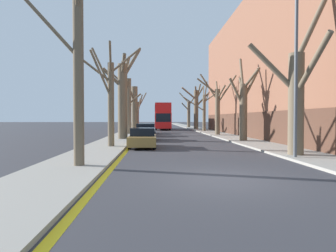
# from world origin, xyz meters

# --- Properties ---
(ground_plane) EXTENTS (300.00, 300.00, 0.00)m
(ground_plane) POSITION_xyz_m (0.00, 0.00, 0.00)
(ground_plane) COLOR #333338
(sidewalk_left) EXTENTS (2.89, 120.00, 0.12)m
(sidewalk_left) POSITION_xyz_m (-5.47, 50.00, 0.06)
(sidewalk_left) COLOR gray
(sidewalk_left) RESTS_ON ground
(sidewalk_right) EXTENTS (2.89, 120.00, 0.12)m
(sidewalk_right) POSITION_xyz_m (5.47, 50.00, 0.06)
(sidewalk_right) COLOR gray
(sidewalk_right) RESTS_ON ground
(building_facade_right) EXTENTS (10.08, 37.48, 14.09)m
(building_facade_right) POSITION_xyz_m (11.91, 21.79, 7.03)
(building_facade_right) COLOR brown
(building_facade_right) RESTS_ON ground
(kerb_line_stripe) EXTENTS (0.24, 120.00, 0.01)m
(kerb_line_stripe) POSITION_xyz_m (-3.85, 50.00, 0.00)
(kerb_line_stripe) COLOR yellow
(kerb_line_stripe) RESTS_ON ground
(street_tree_left_0) EXTENTS (2.76, 3.17, 8.78)m
(street_tree_left_0) POSITION_xyz_m (-5.18, 2.37, 3.79)
(street_tree_left_0) COLOR brown
(street_tree_left_0) RESTS_ON ground
(street_tree_left_1) EXTENTS (3.98, 3.39, 6.98)m
(street_tree_left_1) POSITION_xyz_m (-5.08, 10.41, 3.40)
(street_tree_left_1) COLOR brown
(street_tree_left_1) RESTS_ON ground
(street_tree_left_2) EXTENTS (3.46, 3.16, 8.48)m
(street_tree_left_2) POSITION_xyz_m (-5.01, 17.81, 3.92)
(street_tree_left_2) COLOR brown
(street_tree_left_2) RESTS_ON ground
(street_tree_left_3) EXTENTS (3.41, 2.32, 8.42)m
(street_tree_left_3) POSITION_xyz_m (-5.21, 26.01, 3.67)
(street_tree_left_3) COLOR brown
(street_tree_left_3) RESTS_ON ground
(street_tree_left_4) EXTENTS (1.82, 3.25, 6.77)m
(street_tree_left_4) POSITION_xyz_m (-5.02, 33.29, 3.47)
(street_tree_left_4) COLOR brown
(street_tree_left_4) RESTS_ON ground
(street_tree_left_5) EXTENTS (3.38, 2.94, 6.35)m
(street_tree_left_5) POSITION_xyz_m (-5.01, 41.27, 2.85)
(street_tree_left_5) COLOR brown
(street_tree_left_5) RESTS_ON ground
(street_tree_right_0) EXTENTS (4.21, 2.98, 8.23)m
(street_tree_right_0) POSITION_xyz_m (4.92, 5.29, 3.11)
(street_tree_right_0) COLOR brown
(street_tree_right_0) RESTS_ON ground
(street_tree_right_1) EXTENTS (2.66, 3.69, 7.25)m
(street_tree_right_1) POSITION_xyz_m (5.21, 15.14, 3.03)
(street_tree_right_1) COLOR brown
(street_tree_right_1) RESTS_ON ground
(street_tree_right_2) EXTENTS (4.07, 3.69, 7.03)m
(street_tree_right_2) POSITION_xyz_m (4.93, 24.23, 3.31)
(street_tree_right_2) COLOR brown
(street_tree_right_2) RESTS_ON ground
(street_tree_right_3) EXTENTS (4.93, 3.52, 7.16)m
(street_tree_right_3) POSITION_xyz_m (5.03, 33.90, 3.26)
(street_tree_right_3) COLOR brown
(street_tree_right_3) RESTS_ON ground
(street_tree_right_4) EXTENTS (5.07, 4.27, 8.09)m
(street_tree_right_4) POSITION_xyz_m (5.13, 42.36, 4.04)
(street_tree_right_4) COLOR brown
(street_tree_right_4) RESTS_ON ground
(street_tree_right_5) EXTENTS (3.96, 2.39, 7.45)m
(street_tree_right_5) POSITION_xyz_m (4.94, 52.50, 3.20)
(street_tree_right_5) COLOR brown
(street_tree_right_5) RESTS_ON ground
(double_decker_bus) EXTENTS (2.63, 11.41, 4.42)m
(double_decker_bus) POSITION_xyz_m (-0.78, 42.82, 2.50)
(double_decker_bus) COLOR red
(double_decker_bus) RESTS_ON ground
(parked_car_0) EXTENTS (1.78, 4.09, 1.30)m
(parked_car_0) POSITION_xyz_m (-2.96, 10.70, 0.62)
(parked_car_0) COLOR olive
(parked_car_0) RESTS_ON ground
(parked_car_1) EXTENTS (1.75, 4.39, 1.47)m
(parked_car_1) POSITION_xyz_m (-2.96, 17.26, 0.69)
(parked_car_1) COLOR black
(parked_car_1) RESTS_ON ground
(parked_car_2) EXTENTS (1.74, 3.93, 1.42)m
(parked_car_2) POSITION_xyz_m (-2.96, 23.33, 0.67)
(parked_car_2) COLOR #9EA3AD
(parked_car_2) RESTS_ON ground
(parked_car_3) EXTENTS (1.84, 4.55, 1.29)m
(parked_car_3) POSITION_xyz_m (-2.96, 28.61, 0.62)
(parked_car_3) COLOR black
(parked_car_3) RESTS_ON ground
(lamp_post) EXTENTS (1.40, 0.20, 9.13)m
(lamp_post) POSITION_xyz_m (4.37, 4.44, 5.03)
(lamp_post) COLOR #4C4F54
(lamp_post) RESTS_ON ground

